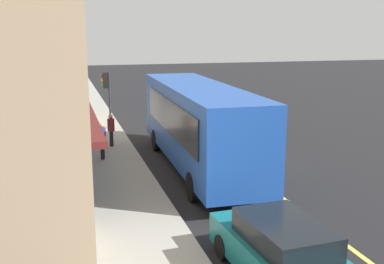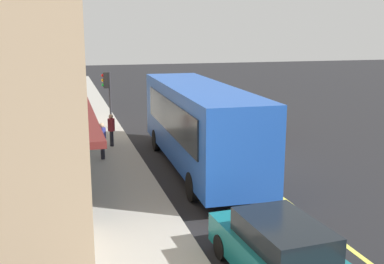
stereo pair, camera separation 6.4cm
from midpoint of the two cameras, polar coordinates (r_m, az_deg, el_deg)
ground at (r=20.73m, az=5.18°, el=-3.59°), size 120.00×120.00×0.00m
sidewalk at (r=19.52m, az=-9.57°, el=-4.50°), size 80.00×2.80×0.15m
lane_centre_stripe at (r=20.73m, az=5.18°, el=-3.58°), size 36.00×0.16×0.01m
bus at (r=19.08m, az=0.84°, el=1.20°), size 11.19×2.81×3.50m
traffic_light at (r=27.05m, az=-10.29°, el=5.49°), size 0.30×0.52×3.20m
car_teal at (r=11.13m, az=10.88°, el=-14.21°), size 4.40×2.06×1.52m
car_maroon at (r=26.68m, az=6.05°, el=1.64°), size 4.32×1.89×1.52m
pedestrian_waiting at (r=22.83m, az=-9.76°, el=0.57°), size 0.34×0.34×1.57m
pedestrian_at_corner at (r=20.58m, az=-10.85°, el=-0.69°), size 0.34×0.34×1.61m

